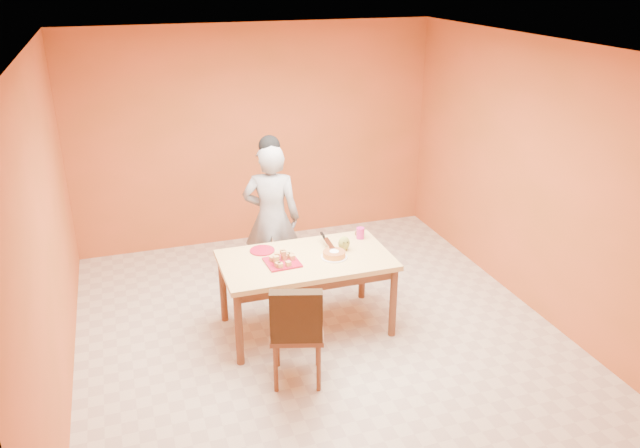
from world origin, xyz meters
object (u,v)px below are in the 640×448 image
object	(u,v)px
pastry_platter	(282,262)
red_dinner_plate	(262,250)
egg_ornament	(344,243)
dining_table	(306,267)
sponge_cake	(334,254)
person	(272,219)
magenta_glass	(360,233)
checker_tin	(359,233)
dining_chair	(298,329)

from	to	relation	value
pastry_platter	red_dinner_plate	bearing A→B (deg)	109.99
egg_ornament	dining_table	bearing A→B (deg)	176.56
pastry_platter	sponge_cake	bearing A→B (deg)	-4.27
egg_ornament	pastry_platter	bearing A→B (deg)	177.60
person	magenta_glass	size ratio (longest dim) A/B	14.49
sponge_cake	magenta_glass	size ratio (longest dim) A/B	1.89
red_dinner_plate	magenta_glass	xyz separation A→B (m)	(1.01, -0.02, 0.05)
sponge_cake	checker_tin	size ratio (longest dim) A/B	2.34
egg_ornament	dining_chair	bearing A→B (deg)	-141.10
dining_chair	pastry_platter	size ratio (longest dim) A/B	3.19
checker_tin	magenta_glass	bearing A→B (deg)	-106.36
dining_chair	egg_ornament	xyz separation A→B (m)	(0.71, 0.82, 0.33)
person	sponge_cake	bearing A→B (deg)	128.53
dining_table	pastry_platter	world-z (taller)	pastry_platter
pastry_platter	checker_tin	world-z (taller)	checker_tin
red_dinner_plate	sponge_cake	xyz separation A→B (m)	(0.61, -0.35, 0.03)
egg_ornament	checker_tin	world-z (taller)	egg_ornament
sponge_cake	magenta_glass	bearing A→B (deg)	40.16
dining_chair	person	distance (m)	1.72
red_dinner_plate	sponge_cake	distance (m)	0.70
sponge_cake	egg_ornament	world-z (taller)	egg_ornament
pastry_platter	magenta_glass	xyz separation A→B (m)	(0.89, 0.30, 0.05)
red_dinner_plate	magenta_glass	world-z (taller)	magenta_glass
magenta_glass	checker_tin	world-z (taller)	magenta_glass
dining_table	sponge_cake	world-z (taller)	sponge_cake
red_dinner_plate	checker_tin	size ratio (longest dim) A/B	2.61
sponge_cake	person	bearing A→B (deg)	110.03
magenta_glass	checker_tin	bearing A→B (deg)	73.64
red_dinner_plate	egg_ornament	xyz separation A→B (m)	(0.75, -0.23, 0.07)
dining_chair	red_dinner_plate	distance (m)	1.08
person	red_dinner_plate	bearing A→B (deg)	86.39
magenta_glass	dining_table	bearing A→B (deg)	-158.33
red_dinner_plate	magenta_glass	size ratio (longest dim) A/B	2.11
dining_table	egg_ornament	bearing A→B (deg)	6.60
pastry_platter	magenta_glass	distance (m)	0.94
pastry_platter	dining_table	bearing A→B (deg)	9.34
person	sponge_cake	world-z (taller)	person
pastry_platter	checker_tin	bearing A→B (deg)	22.93
dining_chair	checker_tin	world-z (taller)	dining_chair
dining_chair	checker_tin	distance (m)	1.52
egg_ornament	checker_tin	distance (m)	0.42
dining_table	pastry_platter	size ratio (longest dim) A/B	5.30
person	checker_tin	world-z (taller)	person
egg_ornament	magenta_glass	world-z (taller)	egg_ornament
egg_ornament	magenta_glass	xyz separation A→B (m)	(0.25, 0.21, -0.02)
person	egg_ornament	size ratio (longest dim) A/B	11.37
dining_chair	person	xyz separation A→B (m)	(0.21, 1.67, 0.32)
person	magenta_glass	world-z (taller)	person
dining_chair	red_dinner_plate	size ratio (longest dim) A/B	4.02
red_dinner_plate	egg_ornament	bearing A→B (deg)	-16.85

